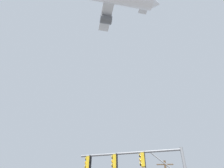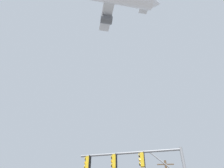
# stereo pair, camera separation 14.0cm
# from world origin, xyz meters

# --- Properties ---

